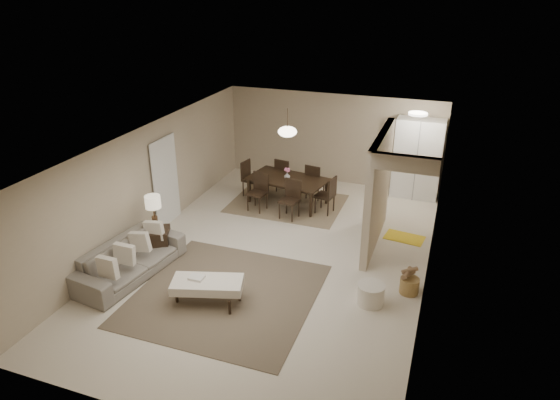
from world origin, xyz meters
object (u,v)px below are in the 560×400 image
at_px(ottoman_bench, 207,285).
at_px(round_pouf, 371,294).
at_px(side_table, 157,242).
at_px(dining_table, 287,191).
at_px(wicker_basket, 409,286).
at_px(pantry_cabinet, 417,159).
at_px(sofa, 130,259).

distance_m(ottoman_bench, round_pouf, 2.91).
height_order(side_table, dining_table, dining_table).
relative_size(wicker_basket, dining_table, 0.18).
bearing_deg(side_table, pantry_cabinet, 45.97).
distance_m(pantry_cabinet, round_pouf, 5.24).
distance_m(round_pouf, dining_table, 4.54).
relative_size(pantry_cabinet, sofa, 0.90).
distance_m(wicker_basket, dining_table, 4.54).
bearing_deg(ottoman_bench, pantry_cabinet, 47.32).
relative_size(pantry_cabinet, wicker_basket, 5.93).
relative_size(sofa, dining_table, 1.19).
bearing_deg(wicker_basket, round_pouf, -137.05).
xyz_separation_m(sofa, dining_table, (1.79, 4.20, 0.00)).
bearing_deg(side_table, ottoman_bench, -33.57).
bearing_deg(pantry_cabinet, sofa, -129.62).
distance_m(side_table, round_pouf, 4.54).
xyz_separation_m(round_pouf, wicker_basket, (0.61, 0.57, -0.04)).
bearing_deg(dining_table, sofa, -102.89).
bearing_deg(sofa, pantry_cabinet, -31.86).
height_order(ottoman_bench, dining_table, dining_table).
height_order(sofa, ottoman_bench, sofa).
relative_size(round_pouf, dining_table, 0.25).
bearing_deg(wicker_basket, dining_table, 138.75).
distance_m(pantry_cabinet, wicker_basket, 4.70).
height_order(side_table, wicker_basket, side_table).
bearing_deg(pantry_cabinet, ottoman_bench, -115.92).
bearing_deg(round_pouf, ottoman_bench, -161.24).
distance_m(side_table, wicker_basket, 5.16).
bearing_deg(ottoman_bench, side_table, 129.67).
height_order(pantry_cabinet, sofa, pantry_cabinet).
bearing_deg(wicker_basket, side_table, -176.44).
xyz_separation_m(ottoman_bench, round_pouf, (2.75, 0.93, -0.17)).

